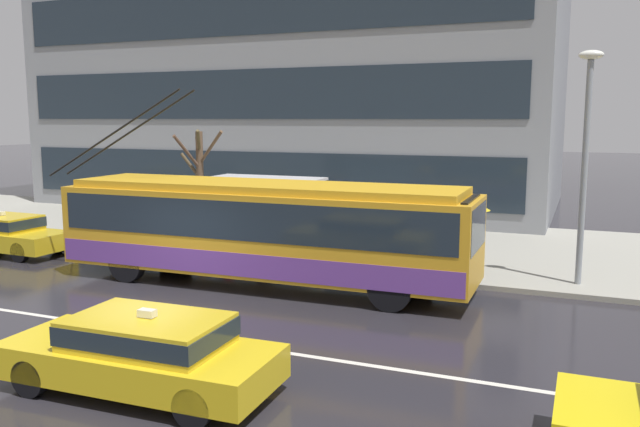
# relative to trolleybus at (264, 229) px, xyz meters

# --- Properties ---
(ground_plane) EXTENTS (160.00, 160.00, 0.00)m
(ground_plane) POSITION_rel_trolleybus_xyz_m (-1.44, -3.24, -1.52)
(ground_plane) COLOR #27252B
(sidewalk_slab) EXTENTS (80.00, 10.00, 0.14)m
(sidewalk_slab) POSITION_rel_trolleybus_xyz_m (-1.44, 6.60, -1.45)
(sidewalk_slab) COLOR gray
(sidewalk_slab) RESTS_ON ground_plane
(lane_centre_line) EXTENTS (72.00, 0.14, 0.01)m
(lane_centre_line) POSITION_rel_trolleybus_xyz_m (-1.44, -4.44, -1.52)
(lane_centre_line) COLOR silver
(lane_centre_line) RESTS_ON ground_plane
(trolleybus) EXTENTS (12.52, 2.71, 5.22)m
(trolleybus) POSITION_rel_trolleybus_xyz_m (0.00, 0.00, 0.00)
(trolleybus) COLOR gold
(trolleybus) RESTS_ON ground_plane
(taxi_queued_behind_bus) EXTENTS (4.49, 1.85, 1.39)m
(taxi_queued_behind_bus) POSITION_rel_trolleybus_xyz_m (-9.76, 0.32, -0.82)
(taxi_queued_behind_bus) COLOR gold
(taxi_queued_behind_bus) RESTS_ON ground_plane
(taxi_oncoming_near) EXTENTS (4.62, 1.96, 1.39)m
(taxi_oncoming_near) POSITION_rel_trolleybus_xyz_m (1.35, -6.90, -0.82)
(taxi_oncoming_near) COLOR yellow
(taxi_oncoming_near) RESTS_ON ground_plane
(bus_shelter) EXTENTS (3.71, 1.51, 2.40)m
(bus_shelter) POSITION_rel_trolleybus_xyz_m (-1.66, 3.59, 0.40)
(bus_shelter) COLOR gray
(bus_shelter) RESTS_ON sidewalk_slab
(pedestrian_at_shelter) EXTENTS (1.33, 1.33, 2.03)m
(pedestrian_at_shelter) POSITION_rel_trolleybus_xyz_m (4.95, 2.92, 0.23)
(pedestrian_at_shelter) COLOR #253246
(pedestrian_at_shelter) RESTS_ON sidewalk_slab
(pedestrian_approaching_curb) EXTENTS (1.03, 1.03, 1.97)m
(pedestrian_approaching_curb) POSITION_rel_trolleybus_xyz_m (0.43, 2.83, 0.21)
(pedestrian_approaching_curb) COLOR brown
(pedestrian_approaching_curb) RESTS_ON sidewalk_slab
(pedestrian_walking_past) EXTENTS (1.12, 1.12, 2.08)m
(pedestrian_walking_past) POSITION_rel_trolleybus_xyz_m (-2.05, 3.84, 0.24)
(pedestrian_walking_past) COLOR black
(pedestrian_walking_past) RESTS_ON sidewalk_slab
(pedestrian_waiting_by_pole) EXTENTS (0.42, 0.42, 1.69)m
(pedestrian_waiting_by_pole) POSITION_rel_trolleybus_xyz_m (-3.81, 4.56, -0.37)
(pedestrian_waiting_by_pole) COLOR #17294C
(pedestrian_waiting_by_pole) RESTS_ON sidewalk_slab
(street_lamp) EXTENTS (0.60, 0.32, 5.96)m
(street_lamp) POSITION_rel_trolleybus_xyz_m (7.79, 2.69, 2.19)
(street_lamp) COLOR gray
(street_lamp) RESTS_ON sidewalk_slab
(street_tree_bare) EXTENTS (1.76, 1.74, 3.91)m
(street_tree_bare) POSITION_rel_trolleybus_xyz_m (-4.43, 3.80, 0.85)
(street_tree_bare) COLOR brown
(street_tree_bare) RESTS_ON sidewalk_slab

